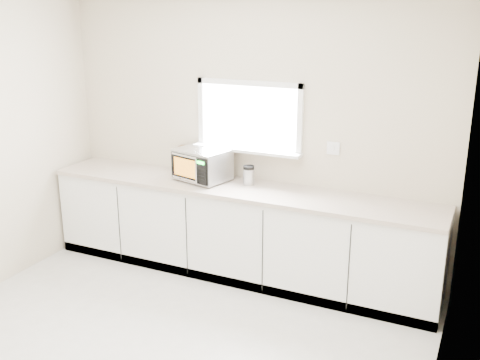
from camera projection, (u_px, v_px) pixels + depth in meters
The scene contains 7 objects.
back_wall at pixel (250, 135), 5.52m from camera, with size 4.00×0.17×2.70m.
cabinets at pixel (237, 232), 5.54m from camera, with size 3.92×0.60×0.88m, color white.
countertop at pixel (237, 188), 5.39m from camera, with size 3.92×0.64×0.04m, color #B9AE99.
microwave at pixel (202, 164), 5.53m from camera, with size 0.57×0.49×0.32m.
knife_block at pixel (188, 169), 5.53m from camera, with size 0.10×0.19×0.27m.
cutting_board at pixel (184, 158), 5.85m from camera, with size 0.28×0.28×0.02m, color #A2733F.
coffee_grinder at pixel (249, 175), 5.42m from camera, with size 0.12×0.12×0.19m.
Camera 1 is at (2.20, -2.94, 2.57)m, focal length 42.00 mm.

